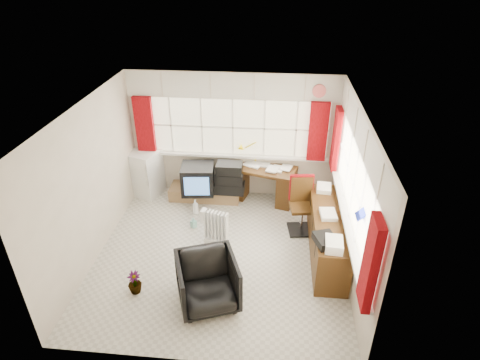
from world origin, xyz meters
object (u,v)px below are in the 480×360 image
at_px(office_chair, 208,282).
at_px(radiator, 216,230).
at_px(desk, 263,182).
at_px(credenza, 327,234).
at_px(crt_tv, 198,179).
at_px(task_chair, 301,202).
at_px(tv_bench, 205,192).
at_px(desk_lamp, 256,148).
at_px(mini_fridge, 146,173).

bearing_deg(office_chair, radiator, 73.35).
height_order(desk, credenza, credenza).
bearing_deg(crt_tv, task_chair, -18.39).
height_order(office_chair, tv_bench, office_chair).
height_order(desk_lamp, tv_bench, desk_lamp).
height_order(desk_lamp, task_chair, desk_lamp).
bearing_deg(mini_fridge, credenza, -24.56).
bearing_deg(desk, task_chair, -52.14).
xyz_separation_m(tv_bench, mini_fridge, (-1.22, 0.08, 0.34)).
bearing_deg(desk_lamp, credenza, -54.38).
xyz_separation_m(desk, tv_bench, (-1.17, -0.08, -0.27)).
bearing_deg(tv_bench, crt_tv, -119.07).
bearing_deg(office_chair, desk, 57.06).
bearing_deg(tv_bench, mini_fridge, 176.26).
relative_size(desk_lamp, crt_tv, 0.69).
bearing_deg(desk_lamp, desk, -47.49).
height_order(crt_tv, mini_fridge, mini_fridge).
height_order(task_chair, crt_tv, task_chair).
height_order(radiator, crt_tv, crt_tv).
xyz_separation_m(credenza, crt_tv, (-2.37, 1.35, 0.14)).
height_order(desk, office_chair, office_chair).
xyz_separation_m(radiator, tv_bench, (-0.44, 1.40, -0.13)).
height_order(desk, mini_fridge, mini_fridge).
relative_size(office_chair, mini_fridge, 0.89).
distance_m(desk, radiator, 1.66).
height_order(credenza, mini_fridge, mini_fridge).
distance_m(credenza, tv_bench, 2.75).
bearing_deg(mini_fridge, tv_bench, -3.74).
distance_m(crt_tv, mini_fridge, 1.16).
xyz_separation_m(credenza, tv_bench, (-2.28, 1.52, -0.26)).
distance_m(desk_lamp, tv_bench, 1.37).
bearing_deg(task_chair, desk, 127.86).
height_order(task_chair, office_chair, task_chair).
height_order(desk, task_chair, task_chair).
relative_size(desk, crt_tv, 2.01).
xyz_separation_m(credenza, mini_fridge, (-3.50, 1.60, 0.08)).
relative_size(tv_bench, crt_tv, 2.09).
distance_m(office_chair, credenza, 2.14).
bearing_deg(office_chair, mini_fridge, 101.55).
xyz_separation_m(desk, credenza, (1.11, -1.60, -0.01)).
relative_size(office_chair, crt_tv, 1.24).
relative_size(radiator, crt_tv, 0.93).
distance_m(task_chair, credenza, 0.82).
bearing_deg(task_chair, office_chair, -124.92).
xyz_separation_m(desk_lamp, credenza, (1.29, -1.80, -0.64)).
relative_size(radiator, credenza, 0.31).
height_order(desk, tv_bench, desk).
distance_m(desk_lamp, task_chair, 1.49).
xyz_separation_m(tv_bench, crt_tv, (-0.09, -0.17, 0.40)).
distance_m(credenza, crt_tv, 2.73).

